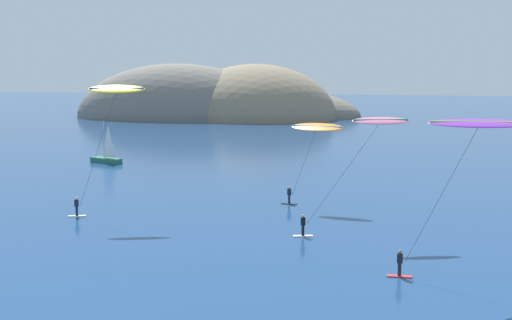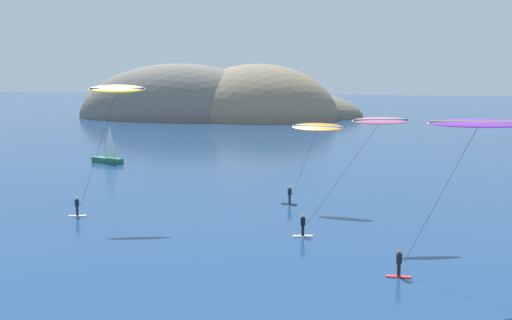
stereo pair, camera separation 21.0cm
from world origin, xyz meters
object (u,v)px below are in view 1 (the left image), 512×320
kitesurfer_orange (315,133)px  sailboat_near (105,158)px  kitesurfer_yellow (113,100)px  kitesurfer_pink (372,133)px  kitesurfer_purple (474,134)px

kitesurfer_orange → sailboat_near: bearing=145.6°
kitesurfer_yellow → kitesurfer_pink: size_ratio=1.25×
kitesurfer_pink → kitesurfer_orange: (-5.50, 9.50, -1.00)m
sailboat_near → kitesurfer_purple: 59.56m
kitesurfer_orange → kitesurfer_purple: bearing=-58.2°
kitesurfer_pink → kitesurfer_orange: bearing=120.1°
kitesurfer_yellow → kitesurfer_purple: bearing=-22.0°
sailboat_near → kitesurfer_purple: kitesurfer_purple is taller
kitesurfer_yellow → kitesurfer_purple: 30.13m
kitesurfer_purple → sailboat_near: bearing=136.8°
sailboat_near → kitesurfer_orange: bearing=-34.4°
kitesurfer_pink → sailboat_near: bearing=139.9°
kitesurfer_purple → kitesurfer_orange: (-11.72, 18.91, -1.99)m
kitesurfer_orange → kitesurfer_yellow: bearing=-154.7°
kitesurfer_purple → kitesurfer_pink: (-6.22, 9.41, -0.99)m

